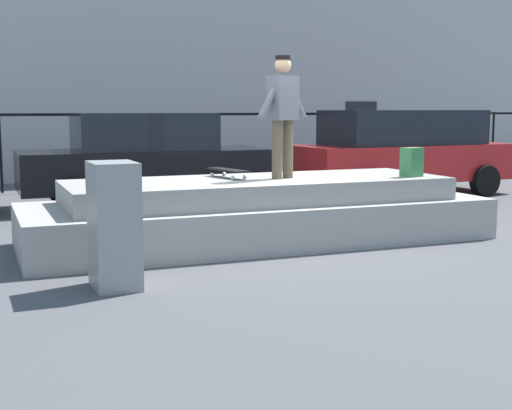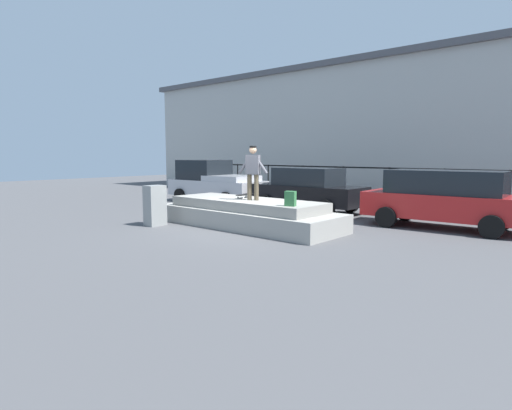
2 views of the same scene
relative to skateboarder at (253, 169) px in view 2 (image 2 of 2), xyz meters
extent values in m
plane|color=#4C4C4F|center=(-0.06, -0.20, -1.79)|extent=(60.00, 60.00, 0.00)
cube|color=#9E9B93|center=(-0.32, 0.06, -1.52)|extent=(6.26, 2.14, 0.55)
cube|color=gray|center=(-0.32, 0.06, -1.09)|extent=(5.13, 1.75, 0.30)
cylinder|color=brown|center=(0.10, 0.04, -0.55)|extent=(0.14, 0.14, 0.79)
cylinder|color=brown|center=(-0.10, -0.04, -0.55)|extent=(0.14, 0.14, 0.79)
cube|color=#595960|center=(0.00, 0.00, 0.14)|extent=(0.47, 0.38, 0.59)
cylinder|color=#595960|center=(0.23, 0.10, 0.13)|extent=(0.43, 0.26, 0.56)
cylinder|color=#595960|center=(-0.23, -0.10, 0.13)|extent=(0.43, 0.26, 0.56)
sphere|color=tan|center=(0.00, 0.00, 0.57)|extent=(0.22, 0.22, 0.22)
cylinder|color=black|center=(0.00, 0.00, 0.67)|extent=(0.28, 0.28, 0.05)
cube|color=black|center=(-0.66, 0.34, -0.83)|extent=(0.38, 0.82, 0.02)
cylinder|color=silver|center=(-0.62, 0.61, -0.91)|extent=(0.04, 0.06, 0.06)
cylinder|color=silver|center=(-0.82, 0.57, -0.91)|extent=(0.04, 0.06, 0.06)
cylinder|color=silver|center=(-0.50, 0.11, -0.91)|extent=(0.04, 0.06, 0.06)
cylinder|color=silver|center=(-0.70, 0.06, -0.91)|extent=(0.04, 0.06, 0.06)
cube|color=#33723F|center=(1.76, -0.45, -0.74)|extent=(0.33, 0.28, 0.40)
cube|color=#B7B7BC|center=(-5.91, 4.05, -1.11)|extent=(4.76, 2.18, 0.73)
cube|color=black|center=(-6.72, 4.00, -0.28)|extent=(2.20, 1.88, 0.92)
cube|color=#B7B7BC|center=(-4.98, 4.10, -0.63)|extent=(2.20, 1.93, 0.24)
cylinder|color=black|center=(-7.41, 4.93, -1.47)|extent=(0.65, 0.26, 0.64)
cylinder|color=black|center=(-7.29, 2.99, -1.47)|extent=(0.65, 0.26, 0.64)
cylinder|color=black|center=(-4.53, 5.10, -1.47)|extent=(0.65, 0.26, 0.64)
cylinder|color=black|center=(-4.41, 3.16, -1.47)|extent=(0.65, 0.26, 0.64)
cube|color=black|center=(-0.92, 4.24, -1.11)|extent=(4.54, 1.76, 0.72)
cube|color=black|center=(-0.92, 4.24, -0.42)|extent=(2.50, 1.54, 0.68)
cylinder|color=black|center=(-2.33, 5.12, -1.47)|extent=(0.64, 0.22, 0.64)
cylinder|color=black|center=(-2.32, 3.35, -1.47)|extent=(0.64, 0.22, 0.64)
cylinder|color=black|center=(0.48, 5.14, -1.47)|extent=(0.64, 0.22, 0.64)
cylinder|color=black|center=(0.48, 3.36, -1.47)|extent=(0.64, 0.22, 0.64)
cube|color=#B21E1E|center=(4.40, 3.75, -1.10)|extent=(4.76, 1.99, 0.74)
cube|color=black|center=(4.40, 3.75, -0.38)|extent=(3.35, 1.70, 0.70)
cylinder|color=black|center=(2.91, 4.54, -1.47)|extent=(0.65, 0.26, 0.64)
cylinder|color=black|center=(3.01, 2.79, -1.47)|extent=(0.65, 0.26, 0.64)
cylinder|color=black|center=(5.80, 4.71, -1.47)|extent=(0.65, 0.26, 0.64)
cylinder|color=black|center=(5.90, 2.96, -1.47)|extent=(0.65, 0.26, 0.64)
cube|color=gray|center=(-2.61, -1.72, -1.16)|extent=(0.45, 0.61, 1.27)
cylinder|color=black|center=(-12.06, 7.30, -0.94)|extent=(0.06, 0.06, 1.71)
cylinder|color=black|center=(-9.88, 7.30, -0.94)|extent=(0.06, 0.06, 1.71)
cylinder|color=black|center=(-7.70, 7.30, -0.94)|extent=(0.06, 0.06, 1.71)
cylinder|color=black|center=(-5.51, 7.30, -0.94)|extent=(0.06, 0.06, 1.71)
cylinder|color=black|center=(-3.33, 7.30, -0.94)|extent=(0.06, 0.06, 1.71)
cylinder|color=black|center=(-1.15, 7.30, -0.94)|extent=(0.06, 0.06, 1.71)
cylinder|color=black|center=(1.03, 7.30, -0.94)|extent=(0.06, 0.06, 1.71)
cylinder|color=black|center=(3.21, 7.30, -0.94)|extent=(0.06, 0.06, 1.71)
cylinder|color=black|center=(5.39, 7.30, -0.94)|extent=(0.06, 0.06, 1.71)
cube|color=black|center=(-0.06, 7.30, -0.13)|extent=(24.00, 0.04, 0.06)
cube|color=#B2B2AD|center=(-0.06, 13.35, 1.50)|extent=(33.18, 8.32, 6.59)
cube|color=#4C4C51|center=(-0.06, 13.35, 4.95)|extent=(33.84, 8.73, 0.30)
camera|label=1|loc=(-3.89, -8.71, 0.00)|focal=49.52mm
camera|label=2|loc=(8.69, -9.66, 0.46)|focal=30.16mm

